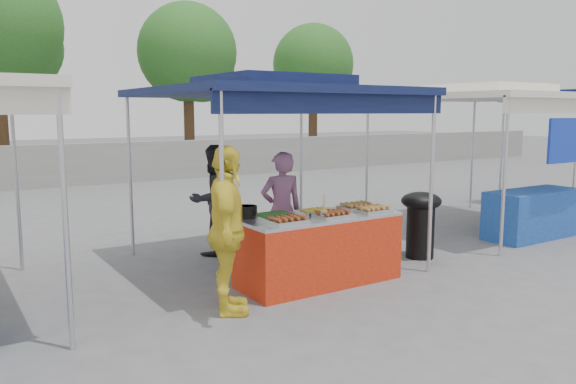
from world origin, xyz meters
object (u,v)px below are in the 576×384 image
vendor_table (319,249)px  vendor_woman (281,210)px  helper_man (214,200)px  cooking_pot (247,212)px  customer_person (227,231)px  wok_burner (421,219)px

vendor_table → vendor_woman: bearing=92.1°
vendor_woman → helper_man: size_ratio=0.97×
vendor_table → cooking_pot: size_ratio=8.28×
customer_person → helper_man: bearing=3.0°
vendor_table → cooking_pot: (-0.81, 0.34, 0.50)m
cooking_pot → vendor_woman: bearing=31.1°
helper_man → vendor_woman: bearing=101.8°
vendor_table → customer_person: (-1.42, -0.34, 0.46)m
wok_burner → vendor_table: bearing=-173.3°
vendor_woman → customer_person: 1.81m
wok_burner → customer_person: size_ratio=0.55×
vendor_woman → customer_person: customer_person is taller
cooking_pot → wok_burner: (2.76, -0.16, -0.35)m
cooking_pot → customer_person: 0.92m
cooking_pot → helper_man: 1.67m
vendor_table → wok_burner: 1.96m
vendor_woman → helper_man: 1.24m
vendor_woman → helper_man: bearing=-56.7°
cooking_pot → wok_burner: 2.78m
vendor_woman → helper_man: (-0.44, 1.16, 0.02)m
vendor_table → customer_person: bearing=-166.5°
helper_man → customer_person: bearing=58.7°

